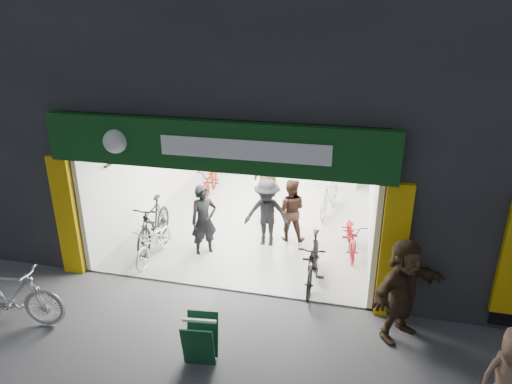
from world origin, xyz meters
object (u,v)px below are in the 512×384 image
at_px(bike_left_front, 154,242).
at_px(sandwich_board, 200,339).
at_px(bike_right_front, 313,262).
at_px(parked_bike, 10,296).
at_px(pedestrian_near, 510,379).

relative_size(bike_left_front, sandwich_board, 2.06).
bearing_deg(sandwich_board, bike_left_front, 119.66).
relative_size(bike_right_front, sandwich_board, 2.34).
height_order(parked_bike, pedestrian_near, pedestrian_near).
bearing_deg(parked_bike, sandwich_board, -101.12).
relative_size(parked_bike, pedestrian_near, 1.25).
xyz_separation_m(bike_left_front, pedestrian_near, (6.50, -3.06, 0.35)).
distance_m(bike_right_front, parked_bike, 5.61).
height_order(bike_left_front, bike_right_front, bike_right_front).
bearing_deg(bike_left_front, sandwich_board, -51.27).
bearing_deg(bike_left_front, parked_bike, -115.40).
height_order(bike_left_front, parked_bike, parked_bike).
bearing_deg(parked_bike, bike_right_front, -72.88).
bearing_deg(bike_left_front, bike_right_front, -2.18).
bearing_deg(pedestrian_near, parked_bike, 171.80).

